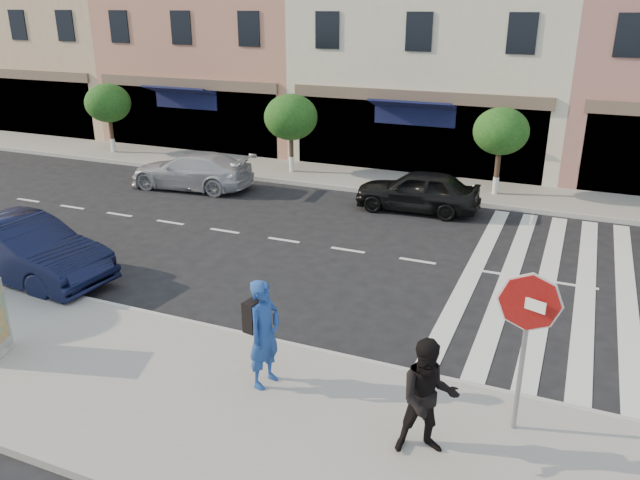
# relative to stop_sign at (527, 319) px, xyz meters

# --- Properties ---
(ground) EXTENTS (120.00, 120.00, 0.00)m
(ground) POSITION_rel_stop_sign_xyz_m (-5.26, 2.47, -2.10)
(ground) COLOR black
(ground) RESTS_ON ground
(sidewalk_near) EXTENTS (60.00, 4.50, 0.15)m
(sidewalk_near) POSITION_rel_stop_sign_xyz_m (-5.26, -1.28, -2.02)
(sidewalk_near) COLOR gray
(sidewalk_near) RESTS_ON ground
(sidewalk_far) EXTENTS (60.00, 3.00, 0.15)m
(sidewalk_far) POSITION_rel_stop_sign_xyz_m (-5.26, 13.47, -2.02)
(sidewalk_far) COLOR gray
(sidewalk_far) RESTS_ON ground
(building_west_far) EXTENTS (12.00, 9.00, 12.00)m
(building_west_far) POSITION_rel_stop_sign_xyz_m (-27.26, 19.47, 3.90)
(building_west_far) COLOR #D6B289
(building_west_far) RESTS_ON ground
(building_centre) EXTENTS (11.00, 9.00, 11.00)m
(building_centre) POSITION_rel_stop_sign_xyz_m (-5.76, 19.47, 3.40)
(building_centre) COLOR beige
(building_centre) RESTS_ON ground
(street_tree_wa) EXTENTS (2.00, 2.00, 3.05)m
(street_tree_wa) POSITION_rel_stop_sign_xyz_m (-19.26, 13.27, 0.24)
(street_tree_wa) COLOR #473323
(street_tree_wa) RESTS_ON sidewalk_far
(street_tree_wb) EXTENTS (2.10, 2.10, 3.06)m
(street_tree_wb) POSITION_rel_stop_sign_xyz_m (-10.26, 13.27, 0.21)
(street_tree_wb) COLOR #473323
(street_tree_wb) RESTS_ON sidewalk_far
(street_tree_c) EXTENTS (1.90, 1.90, 3.04)m
(street_tree_c) POSITION_rel_stop_sign_xyz_m (-2.26, 13.27, 0.26)
(street_tree_c) COLOR #473323
(street_tree_c) RESTS_ON sidewalk_far
(stop_sign) EXTENTS (0.90, 0.37, 2.70)m
(stop_sign) POSITION_rel_stop_sign_xyz_m (0.00, 0.00, 0.00)
(stop_sign) COLOR gray
(stop_sign) RESTS_ON sidewalk_near
(photographer) EXTENTS (0.59, 0.80, 1.99)m
(photographer) POSITION_rel_stop_sign_xyz_m (-4.21, -0.42, -0.95)
(photographer) COLOR navy
(photographer) RESTS_ON sidewalk_near
(walker) EXTENTS (1.12, 1.02, 1.87)m
(walker) POSITION_rel_stop_sign_xyz_m (-1.17, -1.07, -1.01)
(walker) COLOR black
(walker) RESTS_ON sidewalk_near
(car_near_mid) EXTENTS (4.90, 2.05, 1.58)m
(car_near_mid) POSITION_rel_stop_sign_xyz_m (-11.94, 1.47, -1.31)
(car_near_mid) COLOR black
(car_near_mid) RESTS_ON ground
(car_far_left) EXTENTS (4.79, 2.31, 1.35)m
(car_far_left) POSITION_rel_stop_sign_xyz_m (-12.85, 10.07, -1.42)
(car_far_left) COLOR #AAAAB0
(car_far_left) RESTS_ON ground
(car_far_mid) EXTENTS (4.12, 1.79, 1.38)m
(car_far_mid) POSITION_rel_stop_sign_xyz_m (-4.43, 10.72, -1.40)
(car_far_mid) COLOR black
(car_far_mid) RESTS_ON ground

